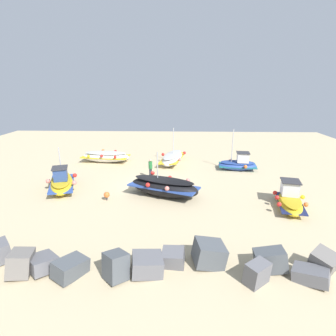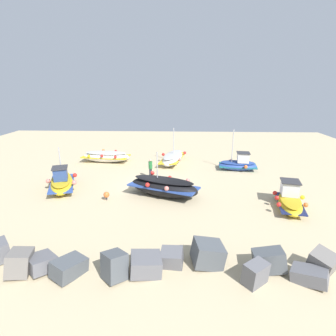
{
  "view_description": "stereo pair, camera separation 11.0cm",
  "coord_description": "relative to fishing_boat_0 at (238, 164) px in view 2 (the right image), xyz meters",
  "views": [
    {
      "loc": [
        -2.1,
        19.67,
        7.6
      ],
      "look_at": [
        -1.39,
        -1.76,
        0.9
      ],
      "focal_mm": 28.59,
      "sensor_mm": 36.0,
      "label": 1
    },
    {
      "loc": [
        -2.22,
        19.67,
        7.6
      ],
      "look_at": [
        -1.39,
        -1.76,
        0.9
      ],
      "focal_mm": 28.59,
      "sensor_mm": 36.0,
      "label": 2
    }
  ],
  "objects": [
    {
      "name": "ground_plane",
      "position": [
        7.84,
        4.32,
        -0.56
      ],
      "size": [
        50.88,
        50.88,
        0.0
      ],
      "primitive_type": "plane",
      "color": "#C6B289"
    },
    {
      "name": "fishing_boat_0",
      "position": [
        0.0,
        0.0,
        0.0
      ],
      "size": [
        3.66,
        2.17,
        3.84
      ],
      "rotation": [
        0.0,
        0.0,
        3.03
      ],
      "color": "#2D4C9E",
      "rests_on": "ground_plane"
    },
    {
      "name": "fishing_boat_1",
      "position": [
        14.39,
        5.34,
        0.02
      ],
      "size": [
        3.0,
        4.7,
        3.13
      ],
      "rotation": [
        0.0,
        0.0,
        1.91
      ],
      "color": "gold",
      "rests_on": "ground_plane"
    },
    {
      "name": "fishing_boat_2",
      "position": [
        6.15,
        -2.09,
        -0.04
      ],
      "size": [
        2.85,
        5.14,
        3.56
      ],
      "rotation": [
        0.0,
        0.0,
        1.34
      ],
      "color": "white",
      "rests_on": "ground_plane"
    },
    {
      "name": "fishing_boat_3",
      "position": [
        13.01,
        -2.31,
        0.01
      ],
      "size": [
        5.06,
        2.69,
        1.06
      ],
      "rotation": [
        0.0,
        0.0,
        6.19
      ],
      "color": "white",
      "rests_on": "ground_plane"
    },
    {
      "name": "fishing_boat_4",
      "position": [
        6.61,
        6.32,
        0.16
      ],
      "size": [
        5.46,
        3.72,
        3.23
      ],
      "rotation": [
        0.0,
        0.0,
        2.76
      ],
      "color": "black",
      "rests_on": "ground_plane"
    },
    {
      "name": "fishing_boat_5",
      "position": [
        -1.57,
        7.98,
        -0.01
      ],
      "size": [
        2.22,
        3.79,
        1.67
      ],
      "rotation": [
        0.0,
        0.0,
        4.5
      ],
      "color": "gold",
      "rests_on": "ground_plane"
    },
    {
      "name": "person_walking",
      "position": [
        7.92,
        2.6,
        0.41
      ],
      "size": [
        0.32,
        0.32,
        1.68
      ],
      "rotation": [
        0.0,
        0.0,
        2.56
      ],
      "color": "#2D2D38",
      "rests_on": "ground_plane"
    },
    {
      "name": "breakwater_rocks",
      "position": [
        8.08,
        14.46,
        -0.14
      ],
      "size": [
        19.18,
        2.64,
        1.38
      ],
      "color": "slate",
      "rests_on": "ground_plane"
    },
    {
      "name": "mooring_buoy_0",
      "position": [
        10.49,
        7.25,
        -0.16
      ],
      "size": [
        0.41,
        0.41,
        0.61
      ],
      "color": "#3F3F42",
      "rests_on": "ground_plane"
    }
  ]
}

